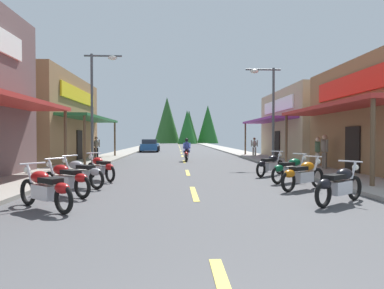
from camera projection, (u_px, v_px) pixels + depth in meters
name	position (u px, v px, depth m)	size (l,w,h in m)	color
ground	(181.00, 153.00, 34.75)	(9.36, 97.47, 0.10)	#4C4C4F
sidewalk_left	(126.00, 152.00, 34.46)	(2.47, 97.47, 0.12)	gray
sidewalk_right	(235.00, 152.00, 35.03)	(2.47, 97.47, 0.12)	#9E9991
centerline_dashes	(181.00, 151.00, 38.48)	(0.16, 72.64, 0.01)	#E0C64C
storefront_left_far	(15.00, 119.00, 21.54)	(10.37, 10.02, 5.71)	olive
storefront_right_far	(317.00, 125.00, 24.31)	(7.97, 9.43, 5.14)	tan
streetlamp_left	(97.00, 94.00, 17.33)	(2.02, 0.30, 6.13)	#474C51
streetlamp_right	(268.00, 101.00, 18.43)	(2.02, 0.30, 5.62)	#474C51
motorcycle_parked_right_0	(339.00, 184.00, 7.80)	(1.81, 1.30, 1.04)	black
motorcycle_parked_right_1	(303.00, 174.00, 9.89)	(1.84, 1.27, 1.04)	black
motorcycle_parked_right_2	(291.00, 169.00, 11.51)	(1.84, 1.27, 1.04)	black
motorcycle_parked_right_3	(270.00, 164.00, 13.50)	(1.64, 1.53, 1.04)	black
motorcycle_parked_left_0	(45.00, 188.00, 7.18)	(1.72, 1.43, 1.04)	black
motorcycle_parked_left_1	(66.00, 178.00, 8.87)	(1.77, 1.37, 1.04)	black
motorcycle_parked_left_2	(81.00, 173.00, 10.35)	(1.83, 1.28, 1.04)	black
motorcycle_parked_left_3	(101.00, 167.00, 12.09)	(1.47, 1.69, 1.04)	black
rider_cruising_lead	(187.00, 152.00, 21.72)	(0.61, 2.14, 1.57)	black
pedestrian_by_shop	(96.00, 146.00, 24.07)	(0.48, 0.42, 1.68)	black
pedestrian_browsing	(325.00, 150.00, 15.43)	(0.28, 0.57, 1.76)	#726659
pedestrian_waiting	(318.00, 151.00, 16.63)	(0.27, 0.57, 1.63)	#B2A599
pedestrian_strolling	(254.00, 146.00, 26.44)	(0.57, 0.29, 1.61)	#B2A599
parked_car_curbside	(150.00, 146.00, 35.87)	(2.10, 4.32, 1.40)	#1E4C8C
treeline_backdrop	(183.00, 123.00, 85.54)	(17.32, 13.32, 12.58)	#265723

